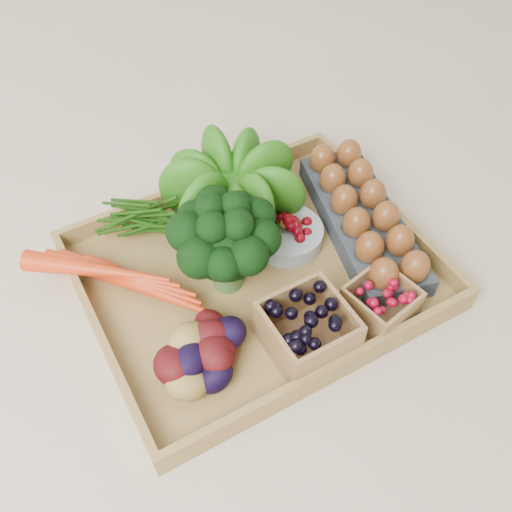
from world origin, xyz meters
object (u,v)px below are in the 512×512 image
tray (256,276)px  cherry_bowl (287,235)px  egg_carton (362,222)px  broccoli (226,257)px

tray → cherry_bowl: (0.08, 0.04, 0.02)m
egg_carton → broccoli: bearing=-168.8°
tray → egg_carton: bearing=-1.6°
broccoli → egg_carton: broccoli is taller
broccoli → egg_carton: size_ratio=0.50×
tray → cherry_bowl: bearing=23.1°
broccoli → cherry_bowl: (0.13, 0.03, -0.05)m
tray → broccoli: bearing=172.5°
tray → cherry_bowl: 0.09m
tray → egg_carton: (0.21, -0.01, 0.03)m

